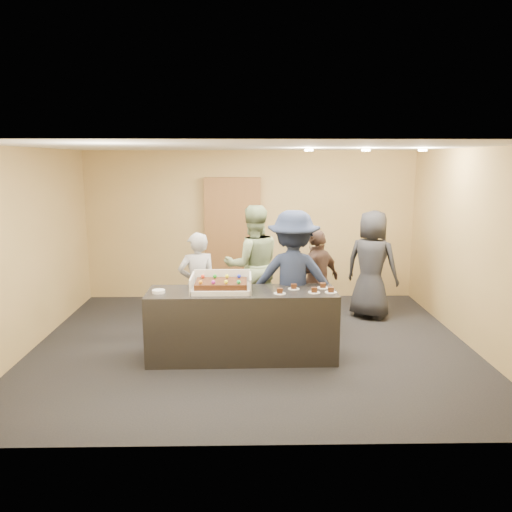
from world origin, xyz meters
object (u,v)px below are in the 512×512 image
Objects in this scene: person_navy_man at (293,279)px; person_sage_man at (253,265)px; serving_counter at (242,325)px; plate_stack at (159,291)px; storage_cabinet at (233,239)px; person_server_grey at (198,285)px; person_brown_extra at (317,282)px; person_dark_suit at (372,264)px; cake_box at (221,287)px; sheet_cake at (221,283)px.

person_sage_man is at bearing -52.76° from person_navy_man.
serving_counter is 1.14m from plate_stack.
storage_cabinet is 2.11m from person_server_grey.
person_sage_man reaches higher than person_brown_extra.
person_dark_suit is at bearing 172.80° from person_brown_extra.
cake_box reaches higher than plate_stack.
storage_cabinet reaches higher than person_server_grey.
storage_cabinet is (-0.19, 2.88, 0.66)m from serving_counter.
person_navy_man is 1.07× the size of person_dark_suit.
storage_cabinet is 3.44× the size of sheet_cake.
plate_stack is (-1.04, -0.08, 0.47)m from serving_counter.
plate_stack is at bearing 63.48° from person_dark_suit.
person_server_grey is at bearing 66.95° from plate_stack.
person_navy_man is at bearing 25.23° from sheet_cake.
person_navy_man reaches higher than person_dark_suit.
person_sage_man is at bearing 51.11° from plate_stack.
storage_cabinet is at bearing -121.83° from person_server_grey.
plate_stack is 2.39m from person_brown_extra.
plate_stack is 0.09× the size of person_dark_suit.
cake_box is 1.66m from person_brown_extra.
cake_box is at bearing 96.16° from person_server_grey.
cake_box is at bearing -8.82° from person_brown_extra.
sheet_cake is (-0.07, -2.88, -0.12)m from storage_cabinet.
cake_box is 0.41× the size of person_sage_man.
person_dark_suit is at bearing -130.21° from person_navy_man.
person_brown_extra reaches higher than person_server_grey.
person_navy_man reaches higher than person_server_grey.
serving_counter is 0.56m from cake_box.
sheet_cake is at bearing -91.42° from storage_cabinet.
person_navy_man is at bearing 32.10° from serving_counter.
person_navy_man reaches higher than cake_box.
serving_counter is at bearing -2.10° from person_brown_extra.
sheet_cake reaches higher than plate_stack.
person_brown_extra is (1.75, 0.13, 0.01)m from person_server_grey.
person_sage_man reaches higher than serving_counter.
storage_cabinet is at bearing 88.57° from cake_box.
storage_cabinet reaches higher than person_sage_man.
cake_box is 0.92m from person_server_grey.
person_brown_extra is 1.22m from person_dark_suit.
person_navy_man is (1.34, -0.39, 0.17)m from person_server_grey.
person_server_grey reaches higher than plate_stack.
serving_counter is 1.11m from person_server_grey.
cake_box is 0.43× the size of person_dark_suit.
storage_cabinet is 1.27× the size of person_dark_suit.
plate_stack is 0.10× the size of person_server_grey.
person_sage_man is (1.20, 1.49, 0.01)m from plate_stack.
person_brown_extra reaches higher than serving_counter.
person_brown_extra is (1.36, 0.94, -0.17)m from cake_box.
person_server_grey is at bearing 114.57° from sheet_cake.
person_navy_man is at bearing 75.69° from person_dark_suit.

